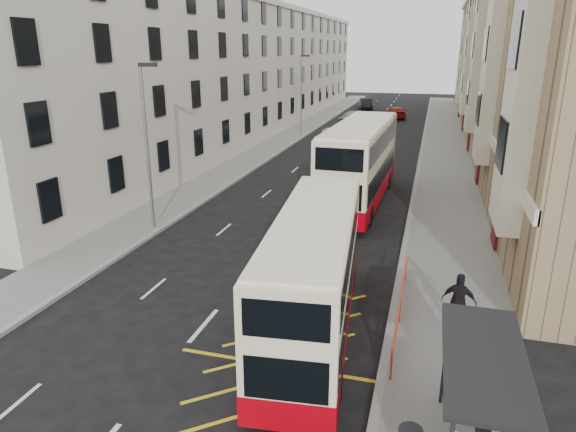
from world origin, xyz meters
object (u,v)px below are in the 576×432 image
(bus_shelter, at_px, (490,398))
(pedestrian_far, at_px, (459,301))
(double_decker_rear, at_px, (360,164))
(white_van, at_px, (331,135))
(car_silver, at_px, (351,117))
(street_lamp_near, at_px, (147,139))
(car_dark, at_px, (366,104))
(street_lamp_far, at_px, (301,91))
(double_decker_front, at_px, (314,274))
(car_red, at_px, (395,113))

(bus_shelter, height_order, pedestrian_far, bus_shelter)
(bus_shelter, xyz_separation_m, double_decker_rear, (-5.44, 19.81, 0.28))
(white_van, bearing_deg, car_silver, 86.78)
(street_lamp_near, height_order, car_dark, street_lamp_near)
(pedestrian_far, relative_size, car_dark, 0.38)
(bus_shelter, bearing_deg, street_lamp_near, 139.86)
(pedestrian_far, distance_m, car_silver, 49.13)
(bus_shelter, bearing_deg, street_lamp_far, 109.12)
(white_van, xyz_separation_m, car_silver, (-0.35, 14.32, 0.06))
(double_decker_front, bearing_deg, car_red, 85.93)
(street_lamp_near, xyz_separation_m, street_lamp_far, (0.00, 30.00, 0.00))
(car_dark, xyz_separation_m, car_red, (5.08, -9.32, -0.06))
(pedestrian_far, relative_size, car_silver, 0.43)
(street_lamp_near, relative_size, double_decker_front, 0.78)
(street_lamp_near, bearing_deg, bus_shelter, -40.14)
(double_decker_front, distance_m, car_silver, 49.66)
(pedestrian_far, bearing_deg, street_lamp_near, -11.92)
(street_lamp_near, height_order, double_decker_rear, street_lamp_near)
(bus_shelter, relative_size, white_van, 0.88)
(double_decker_front, distance_m, pedestrian_far, 4.76)
(street_lamp_far, bearing_deg, car_dark, 83.30)
(double_decker_front, bearing_deg, white_van, 94.36)
(car_dark, bearing_deg, double_decker_front, -96.52)
(street_lamp_near, relative_size, double_decker_rear, 0.67)
(double_decker_rear, distance_m, pedestrian_far, 14.52)
(bus_shelter, bearing_deg, double_decker_rear, 105.36)
(double_decker_rear, height_order, car_dark, double_decker_rear)
(double_decker_rear, xyz_separation_m, car_red, (-1.02, 40.13, -1.68))
(bus_shelter, height_order, street_lamp_far, street_lamp_far)
(street_lamp_far, bearing_deg, double_decker_rear, -67.72)
(bus_shelter, xyz_separation_m, street_lamp_near, (-14.69, 12.39, 2.50))
(bus_shelter, xyz_separation_m, white_van, (-11.03, 39.85, -1.47))
(street_lamp_far, bearing_deg, double_decker_front, -75.12)
(white_van, bearing_deg, car_red, 72.56)
(double_decker_front, xyz_separation_m, car_silver, (-6.63, 49.19, -1.31))
(double_decker_front, distance_m, car_red, 55.01)
(bus_shelter, distance_m, double_decker_front, 6.88)
(street_lamp_far, xyz_separation_m, car_dark, (3.16, 26.87, -3.83))
(street_lamp_near, bearing_deg, street_lamp_far, 90.00)
(double_decker_front, xyz_separation_m, white_van, (-6.28, 34.87, -1.37))
(double_decker_rear, relative_size, pedestrian_far, 6.44)
(pedestrian_far, bearing_deg, car_dark, -68.89)
(street_lamp_near, bearing_deg, double_decker_rear, 38.74)
(street_lamp_near, xyz_separation_m, car_silver, (3.31, 41.77, -3.90))
(bus_shelter, relative_size, car_dark, 0.87)
(double_decker_front, height_order, pedestrian_far, double_decker_front)
(double_decker_rear, height_order, car_silver, double_decker_rear)
(car_dark, bearing_deg, pedestrian_far, -92.41)
(double_decker_rear, bearing_deg, street_lamp_far, 114.03)
(street_lamp_far, height_order, white_van, street_lamp_far)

